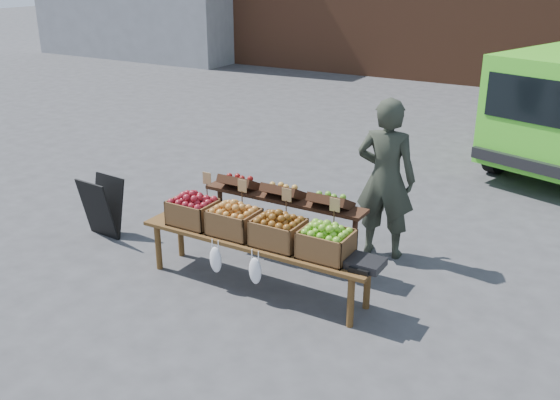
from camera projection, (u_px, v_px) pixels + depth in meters
The scene contains 10 objects.
ground at pixel (323, 314), 6.26m from camera, with size 80.00×80.00×0.00m, color #414043.
vendor at pixel (386, 179), 7.23m from camera, with size 0.70×0.46×1.91m, color #2A2F24.
chalkboard_sign at pixel (102, 207), 7.93m from camera, with size 0.52×0.28×0.78m, color black, non-canonical shape.
back_table at pixel (284, 219), 7.22m from camera, with size 2.10×0.44×1.04m, color #351D11, non-canonical shape.
display_bench at pixel (256, 263), 6.69m from camera, with size 2.70×0.56×0.57m, color #543618, non-canonical shape.
crate_golden_apples at pixel (193, 212), 6.93m from camera, with size 0.50×0.40×0.28m, color maroon, non-canonical shape.
crate_russet_pears at pixel (234, 222), 6.67m from camera, with size 0.50×0.40×0.28m, color #A98221, non-canonical shape.
crate_red_apples at pixel (278, 233), 6.41m from camera, with size 0.50×0.40×0.28m, color brown, non-canonical shape.
crate_green_apples at pixel (326, 244), 6.15m from camera, with size 0.50×0.40×0.28m, color #508F13, non-canonical shape.
weighing_scale at pixel (366, 263), 5.98m from camera, with size 0.34×0.30×0.08m, color black.
Camera 1 is at (2.39, -4.90, 3.33)m, focal length 40.00 mm.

